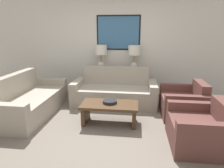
{
  "coord_description": "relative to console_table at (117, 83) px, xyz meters",
  "views": [
    {
      "loc": [
        0.53,
        -3.27,
        1.76
      ],
      "look_at": [
        0.01,
        0.83,
        0.65
      ],
      "focal_mm": 32.0,
      "sensor_mm": 36.0,
      "label": 1
    }
  ],
  "objects": [
    {
      "name": "coffee_table",
      "position": [
        0.03,
        -1.77,
        -0.07
      ],
      "size": [
        1.08,
        0.57,
        0.41
      ],
      "color": "#4C331E",
      "rests_on": "ground_plane"
    },
    {
      "name": "couch_by_side",
      "position": [
        -1.75,
        -1.52,
        -0.07
      ],
      "size": [
        0.89,
        2.01,
        0.87
      ],
      "color": "#ADA393",
      "rests_on": "ground_plane"
    },
    {
      "name": "back_wall",
      "position": [
        0.0,
        0.26,
        0.97
      ],
      "size": [
        7.9,
        0.12,
        2.65
      ],
      "color": "silver",
      "rests_on": "ground_plane"
    },
    {
      "name": "couch_by_back_wall",
      "position": [
        0.0,
        -0.64,
        -0.07
      ],
      "size": [
        2.01,
        0.89,
        0.87
      ],
      "color": "#ADA393",
      "rests_on": "ground_plane"
    },
    {
      "name": "table_lamp_right",
      "position": [
        0.45,
        0.0,
        0.81
      ],
      "size": [
        0.32,
        0.32,
        0.66
      ],
      "color": "silver",
      "rests_on": "console_table"
    },
    {
      "name": "table_lamp_left",
      "position": [
        -0.45,
        0.0,
        0.81
      ],
      "size": [
        0.32,
        0.32,
        0.66
      ],
      "color": "silver",
      "rests_on": "console_table"
    },
    {
      "name": "ground_plane",
      "position": [
        0.0,
        -2.06,
        -0.36
      ],
      "size": [
        20.0,
        20.0,
        0.0
      ],
      "primitive_type": "plane",
      "color": "slate"
    },
    {
      "name": "decorative_bowl",
      "position": [
        0.03,
        -1.74,
        0.07
      ],
      "size": [
        0.27,
        0.27,
        0.05
      ],
      "color": "#232328",
      "rests_on": "coffee_table"
    },
    {
      "name": "console_table",
      "position": [
        0.0,
        0.0,
        0.0
      ],
      "size": [
        1.37,
        0.36,
        0.72
      ],
      "color": "brown",
      "rests_on": "ground_plane"
    },
    {
      "name": "armchair_near_back_wall",
      "position": [
        1.55,
        -1.19,
        -0.09
      ],
      "size": [
        0.86,
        0.97,
        0.73
      ],
      "color": "brown",
      "rests_on": "ground_plane"
    },
    {
      "name": "armchair_near_camera",
      "position": [
        1.55,
        -2.36,
        -0.09
      ],
      "size": [
        0.86,
        0.97,
        0.73
      ],
      "color": "brown",
      "rests_on": "ground_plane"
    }
  ]
}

